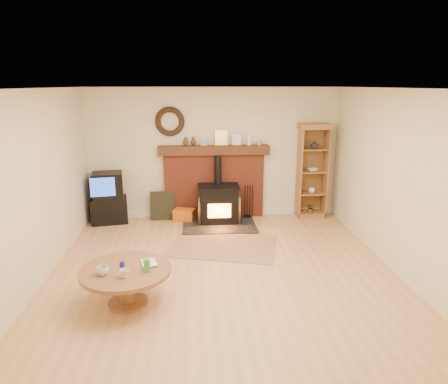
{
  "coord_description": "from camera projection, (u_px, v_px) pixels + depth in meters",
  "views": [
    {
      "loc": [
        -0.37,
        -5.18,
        2.65
      ],
      "look_at": [
        0.08,
        1.0,
        0.97
      ],
      "focal_mm": 32.0,
      "sensor_mm": 36.0,
      "label": 1
    }
  ],
  "objects": [
    {
      "name": "tv_unit",
      "position": [
        109.0,
        199.0,
        7.81
      ],
      "size": [
        0.76,
        0.58,
        1.01
      ],
      "color": "black",
      "rests_on": "ground"
    },
    {
      "name": "wood_stove",
      "position": [
        219.0,
        205.0,
        7.81
      ],
      "size": [
        1.4,
        1.0,
        1.31
      ],
      "color": "black",
      "rests_on": "ground"
    },
    {
      "name": "room_shell",
      "position": [
        222.0,
        156.0,
        5.35
      ],
      "size": [
        5.02,
        5.52,
        2.61
      ],
      "color": "beige",
      "rests_on": "ground"
    },
    {
      "name": "firelog_box",
      "position": [
        184.0,
        215.0,
        7.94
      ],
      "size": [
        0.46,
        0.35,
        0.25
      ],
      "primitive_type": "cube",
      "rotation": [
        0.0,
        0.0,
        -0.28
      ],
      "color": "#D89E08",
      "rests_on": "ground"
    },
    {
      "name": "ground",
      "position": [
        224.0,
        276.0,
        5.71
      ],
      "size": [
        5.5,
        5.5,
        0.0
      ],
      "primitive_type": "plane",
      "color": "tan",
      "rests_on": "ground"
    },
    {
      "name": "coffee_table",
      "position": [
        126.0,
        276.0,
        4.89
      ],
      "size": [
        1.11,
        1.11,
        0.63
      ],
      "color": "brown",
      "rests_on": "ground"
    },
    {
      "name": "fire_tools",
      "position": [
        248.0,
        211.0,
        8.12
      ],
      "size": [
        0.19,
        0.16,
        0.7
      ],
      "color": "black",
      "rests_on": "ground"
    },
    {
      "name": "chimney_breast",
      "position": [
        214.0,
        179.0,
        8.07
      ],
      "size": [
        2.2,
        0.22,
        1.78
      ],
      "color": "#963C26",
      "rests_on": "ground"
    },
    {
      "name": "curio_cabinet",
      "position": [
        312.0,
        171.0,
        8.06
      ],
      "size": [
        0.61,
        0.44,
        1.91
      ],
      "color": "brown",
      "rests_on": "ground"
    },
    {
      "name": "leaning_painting",
      "position": [
        162.0,
        206.0,
        8.01
      ],
      "size": [
        0.48,
        0.13,
        0.58
      ],
      "primitive_type": "cube",
      "rotation": [
        -0.17,
        0.0,
        0.0
      ],
      "color": "black",
      "rests_on": "ground"
    },
    {
      "name": "area_rug",
      "position": [
        223.0,
        246.0,
        6.75
      ],
      "size": [
        2.0,
        1.6,
        0.01
      ],
      "primitive_type": "cube",
      "rotation": [
        0.0,
        0.0,
        -0.25
      ],
      "color": "brown",
      "rests_on": "ground"
    }
  ]
}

